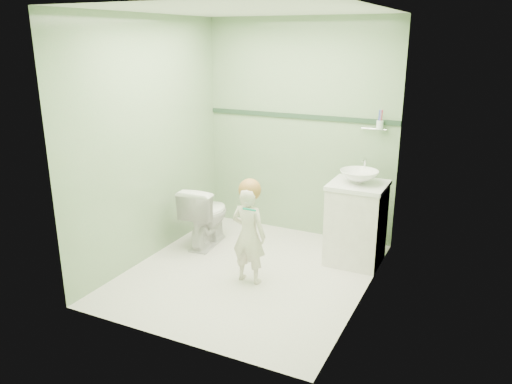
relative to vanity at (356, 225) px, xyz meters
The scene contains 12 objects.
ground 1.16m from the vanity, 140.19° to the right, with size 2.50×2.50×0.00m, color beige.
room_shell 1.35m from the vanity, 140.19° to the right, with size 2.50×2.54×2.40m.
trim_stripe 1.38m from the vanity, 147.36° to the left, with size 2.20×0.02×0.05m, color #28432F.
vanity is the anchor object (origin of this frame).
counter 0.41m from the vanity, ahead, with size 0.54×0.52×0.04m, color white.
basin 0.49m from the vanity, ahead, with size 0.37×0.37×0.13m, color white.
faucet 0.60m from the vanity, 90.00° to the left, with size 0.03×0.13×0.18m.
cup_holder 1.05m from the vanity, 83.66° to the left, with size 0.26×0.07×0.21m.
toilet 1.60m from the vanity, behind, with size 0.38×0.66×0.68m, color white.
toddler 1.14m from the vanity, 132.52° to the right, with size 0.34×0.22×0.92m, color white.
hair_cap 1.22m from the vanity, 133.38° to the right, with size 0.20×0.20×0.20m, color #9E6D34.
teal_toothbrush 1.25m from the vanity, 125.97° to the right, with size 0.11×0.13×0.08m.
Camera 1 is at (1.97, -3.90, 2.19)m, focal length 34.97 mm.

